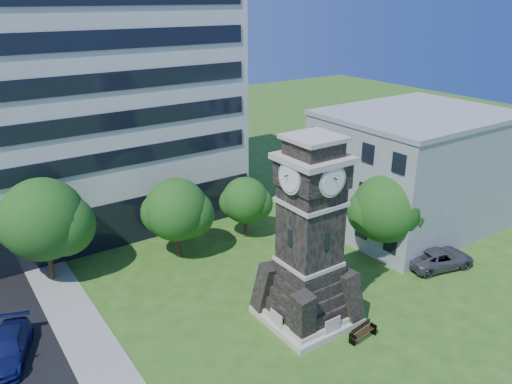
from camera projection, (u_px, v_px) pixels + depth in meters
ground at (289, 351)px, 29.42m from camera, size 160.00×160.00×0.00m
sidewalk at (102, 366)px, 28.24m from camera, size 3.00×70.00×0.06m
clock_tower at (309, 245)px, 30.60m from camera, size 5.40×5.40×12.22m
office_tall at (76, 63)px, 42.34m from camera, size 26.20×15.11×28.60m
office_low at (412, 170)px, 44.16m from camera, size 15.20×12.20×10.40m
car_street_north at (8, 348)px, 28.52m from camera, size 3.85×5.60×1.51m
car_east_lot at (439, 258)px, 38.32m from camera, size 5.86×3.77×1.50m
park_bench at (362, 332)px, 30.33m from camera, size 1.89×0.50×0.98m
tree_nw at (45, 222)px, 35.32m from camera, size 6.57×5.97×7.83m
tree_nc at (177, 211)px, 38.70m from camera, size 5.42×4.93×6.59m
tree_ne at (246, 201)px, 42.37m from camera, size 4.36×3.96×5.39m
tree_east at (387, 210)px, 38.01m from camera, size 5.79×5.27×7.12m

